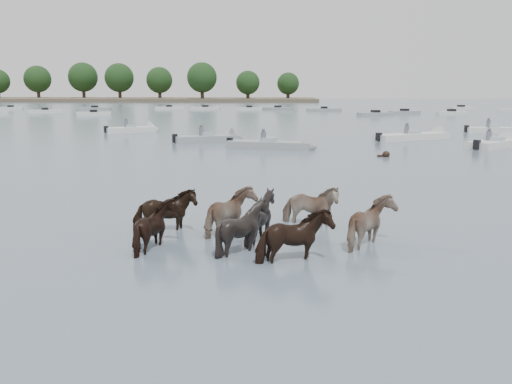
{
  "coord_description": "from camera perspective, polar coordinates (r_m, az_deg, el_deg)",
  "views": [
    {
      "loc": [
        0.38,
        -12.12,
        3.88
      ],
      "look_at": [
        -0.34,
        2.23,
        1.1
      ],
      "focal_mm": 37.74,
      "sensor_mm": 36.0,
      "label": 1
    }
  ],
  "objects": [
    {
      "name": "distant_flotilla",
      "position": [
        90.01,
        2.53,
        8.63
      ],
      "size": [
        106.29,
        28.44,
        0.93
      ],
      "color": "silver",
      "rests_on": "ground"
    },
    {
      "name": "motorboat_c",
      "position": [
        43.63,
        17.0,
        5.66
      ],
      "size": [
        6.7,
        4.66,
        1.92
      ],
      "rotation": [
        0.0,
        0.0,
        0.5
      ],
      "color": "silver",
      "rests_on": "ground"
    },
    {
      "name": "ground",
      "position": [
        12.73,
        1.03,
        -6.79
      ],
      "size": [
        400.0,
        400.0,
        0.0
      ],
      "primitive_type": "plane",
      "color": "#4B5C6C",
      "rests_on": "ground"
    },
    {
      "name": "shoreline",
      "position": [
        176.77,
        -20.85,
        9.14
      ],
      "size": [
        160.0,
        30.0,
        1.0
      ],
      "primitive_type": "cube",
      "color": "#4C4233",
      "rests_on": "ground"
    },
    {
      "name": "motorboat_b",
      "position": [
        35.09,
        2.7,
        4.95
      ],
      "size": [
        6.16,
        2.93,
        1.92
      ],
      "rotation": [
        0.0,
        0.0,
        -0.23
      ],
      "color": "gray",
      "rests_on": "ground"
    },
    {
      "name": "motorboat_f",
      "position": [
        49.67,
        -12.33,
        6.48
      ],
      "size": [
        4.93,
        3.74,
        1.92
      ],
      "rotation": [
        0.0,
        0.0,
        0.52
      ],
      "color": "silver",
      "rests_on": "ground"
    },
    {
      "name": "treeline",
      "position": [
        177.02,
        -21.39,
        11.06
      ],
      "size": [
        146.46,
        21.27,
        11.88
      ],
      "color": "#382619",
      "rests_on": "ground"
    },
    {
      "name": "motorboat_e",
      "position": [
        52.7,
        24.53,
        5.99
      ],
      "size": [
        5.16,
        1.65,
        1.92
      ],
      "rotation": [
        0.0,
        0.0,
        -0.01
      ],
      "color": "silver",
      "rests_on": "ground"
    },
    {
      "name": "pony_herd",
      "position": [
        13.76,
        -0.03,
        -3.35
      ],
      "size": [
        7.16,
        4.71,
        1.52
      ],
      "color": "black",
      "rests_on": "ground"
    },
    {
      "name": "motorboat_d",
      "position": [
        39.86,
        24.41,
        4.71
      ],
      "size": [
        4.83,
        4.67,
        1.92
      ],
      "rotation": [
        0.0,
        0.0,
        0.75
      ],
      "color": "silver",
      "rests_on": "ground"
    },
    {
      "name": "swimming_pony",
      "position": [
        31.87,
        13.53,
        3.83
      ],
      "size": [
        0.72,
        0.44,
        0.44
      ],
      "color": "black",
      "rests_on": "ground"
    },
    {
      "name": "motorboat_a",
      "position": [
        39.96,
        -4.18,
        5.67
      ],
      "size": [
        5.41,
        3.49,
        1.92
      ],
      "rotation": [
        0.0,
        0.0,
        0.4
      ],
      "color": "gray",
      "rests_on": "ground"
    }
  ]
}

